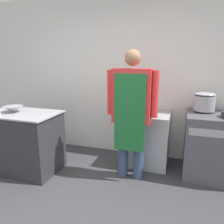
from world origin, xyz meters
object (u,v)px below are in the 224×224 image
(stove, at_px, (215,146))
(person_cook, at_px, (132,107))
(stock_pot, at_px, (204,101))
(fridge_unit, at_px, (150,139))
(mixing_bowl, at_px, (13,109))

(stove, distance_m, person_cook, 1.32)
(stove, relative_size, person_cook, 0.52)
(stock_pot, bearing_deg, fridge_unit, -177.01)
(fridge_unit, bearing_deg, person_cook, -111.78)
(person_cook, xyz_separation_m, stock_pot, (0.94, 0.54, 0.04))
(mixing_bowl, bearing_deg, person_cook, 9.54)
(person_cook, bearing_deg, stove, 20.08)
(mixing_bowl, height_order, stock_pot, stock_pot)
(fridge_unit, xyz_separation_m, stock_pot, (0.74, 0.04, 0.64))
(fridge_unit, distance_m, person_cook, 0.81)
(mixing_bowl, bearing_deg, stove, 13.85)
(fridge_unit, bearing_deg, mixing_bowl, -157.58)
(stock_pot, bearing_deg, person_cook, -150.21)
(person_cook, distance_m, mixing_bowl, 1.72)
(fridge_unit, xyz_separation_m, person_cook, (-0.20, -0.50, 0.60))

